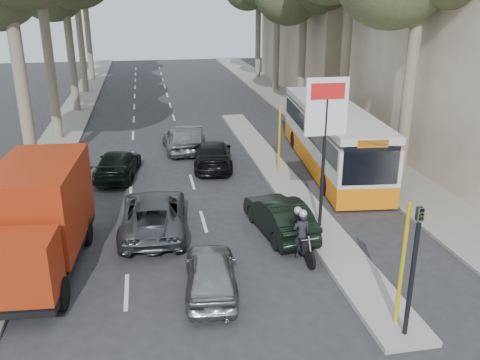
# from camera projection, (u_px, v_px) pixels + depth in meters

# --- Properties ---
(ground) EXTENTS (120.00, 120.00, 0.00)m
(ground) POSITION_uv_depth(u_px,v_px,m) (265.00, 318.00, 13.65)
(ground) COLOR #28282B
(ground) RESTS_ON ground
(sidewalk_right) EXTENTS (3.20, 70.00, 0.12)m
(sidewalk_right) POSITION_uv_depth(u_px,v_px,m) (300.00, 110.00, 38.22)
(sidewalk_right) COLOR gray
(sidewalk_right) RESTS_ON ground
(median_left) EXTENTS (2.40, 64.00, 0.12)m
(median_left) POSITION_uv_depth(u_px,v_px,m) (76.00, 111.00, 38.12)
(median_left) COLOR gray
(median_left) RESTS_ON ground
(traffic_island) EXTENTS (1.50, 26.00, 0.16)m
(traffic_island) POSITION_uv_depth(u_px,v_px,m) (278.00, 175.00, 24.35)
(traffic_island) COLOR gray
(traffic_island) RESTS_ON ground
(billboard) EXTENTS (1.50, 12.10, 5.60)m
(billboard) POSITION_uv_depth(u_px,v_px,m) (325.00, 133.00, 17.57)
(billboard) COLOR yellow
(billboard) RESTS_ON ground
(traffic_light_island) EXTENTS (0.16, 0.41, 3.60)m
(traffic_light_island) POSITION_uv_depth(u_px,v_px,m) (415.00, 251.00, 11.98)
(traffic_light_island) COLOR black
(traffic_light_island) RESTS_ON ground
(silver_hatchback) EXTENTS (1.84, 3.80, 1.25)m
(silver_hatchback) POSITION_uv_depth(u_px,v_px,m) (211.00, 273.00, 14.67)
(silver_hatchback) COLOR gray
(silver_hatchback) RESTS_ON ground
(dark_hatchback) EXTENTS (1.96, 4.23, 1.34)m
(dark_hatchback) POSITION_uv_depth(u_px,v_px,m) (279.00, 216.00, 18.34)
(dark_hatchback) COLOR black
(dark_hatchback) RESTS_ON ground
(queue_car_a) EXTENTS (2.56, 5.07, 1.37)m
(queue_car_a) POSITION_uv_depth(u_px,v_px,m) (154.00, 214.00, 18.48)
(queue_car_a) COLOR #44474B
(queue_car_a) RESTS_ON ground
(queue_car_b) EXTENTS (2.42, 4.81, 1.34)m
(queue_car_b) POSITION_uv_depth(u_px,v_px,m) (213.00, 154.00, 25.50)
(queue_car_b) COLOR black
(queue_car_b) RESTS_ON ground
(queue_car_c) EXTENTS (1.87, 4.13, 1.37)m
(queue_car_c) POSITION_uv_depth(u_px,v_px,m) (179.00, 139.00, 28.09)
(queue_car_c) COLOR gray
(queue_car_c) RESTS_ON ground
(queue_car_d) EXTENTS (1.95, 4.26, 1.36)m
(queue_car_d) POSITION_uv_depth(u_px,v_px,m) (189.00, 137.00, 28.55)
(queue_car_d) COLOR #46474D
(queue_car_d) RESTS_ON ground
(queue_car_e) EXTENTS (2.35, 4.55, 1.26)m
(queue_car_e) POSITION_uv_depth(u_px,v_px,m) (118.00, 164.00, 24.12)
(queue_car_e) COLOR black
(queue_car_e) RESTS_ON ground
(red_truck) EXTENTS (2.81, 6.40, 3.33)m
(red_truck) POSITION_uv_depth(u_px,v_px,m) (37.00, 218.00, 15.50)
(red_truck) COLOR black
(red_truck) RESTS_ON ground
(city_bus) EXTENTS (3.67, 11.93, 3.09)m
(city_bus) POSITION_uv_depth(u_px,v_px,m) (332.00, 135.00, 25.24)
(city_bus) COLOR orange
(city_bus) RESTS_ON ground
(motorcycle) EXTENTS (0.80, 2.04, 1.74)m
(motorcycle) POSITION_uv_depth(u_px,v_px,m) (299.00, 234.00, 16.69)
(motorcycle) COLOR black
(motorcycle) RESTS_ON ground
(pedestrian_near) EXTENTS (1.07, 1.17, 1.83)m
(pedestrian_near) POSITION_uv_depth(u_px,v_px,m) (387.00, 172.00, 21.75)
(pedestrian_near) COLOR #453651
(pedestrian_near) RESTS_ON sidewalk_right
(pedestrian_far) EXTENTS (1.36, 0.98, 1.93)m
(pedestrian_far) POSITION_uv_depth(u_px,v_px,m) (389.00, 170.00, 21.86)
(pedestrian_far) COLOR brown
(pedestrian_far) RESTS_ON sidewalk_right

